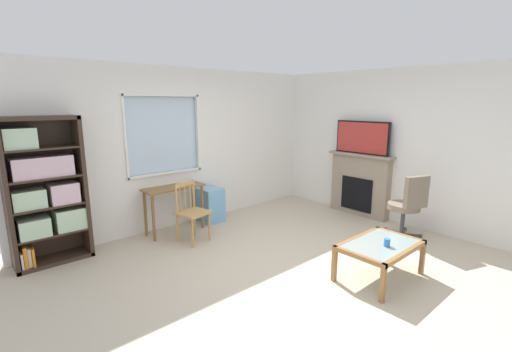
# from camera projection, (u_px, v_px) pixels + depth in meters

# --- Properties ---
(ground) EXTENTS (6.37, 5.81, 0.02)m
(ground) POSITION_uv_depth(u_px,v_px,m) (286.00, 268.00, 4.46)
(ground) COLOR beige
(wall_back_with_window) EXTENTS (5.37, 0.15, 2.62)m
(wall_back_with_window) POSITION_uv_depth(u_px,v_px,m) (186.00, 148.00, 5.97)
(wall_back_with_window) COLOR white
(wall_back_with_window) RESTS_ON ground
(wall_right) EXTENTS (0.12, 5.01, 2.62)m
(wall_right) POSITION_uv_depth(u_px,v_px,m) (398.00, 147.00, 5.97)
(wall_right) COLOR white
(wall_right) RESTS_ON ground
(bookshelf) EXTENTS (0.90, 0.38, 1.90)m
(bookshelf) POSITION_uv_depth(u_px,v_px,m) (45.00, 192.00, 4.43)
(bookshelf) COLOR #38281E
(bookshelf) RESTS_ON ground
(desk_under_window) EXTENTS (0.96, 0.38, 0.75)m
(desk_under_window) POSITION_uv_depth(u_px,v_px,m) (174.00, 195.00, 5.56)
(desk_under_window) COLOR brown
(desk_under_window) RESTS_ON ground
(wooden_chair) EXTENTS (0.49, 0.47, 0.90)m
(wooden_chair) POSITION_uv_depth(u_px,v_px,m) (191.00, 211.00, 5.21)
(wooden_chair) COLOR tan
(wooden_chair) RESTS_ON ground
(plastic_drawer_unit) EXTENTS (0.35, 0.40, 0.59)m
(plastic_drawer_unit) POSITION_uv_depth(u_px,v_px,m) (211.00, 205.00, 6.13)
(plastic_drawer_unit) COLOR #72ADDB
(plastic_drawer_unit) RESTS_ON ground
(fireplace) EXTENTS (0.26, 1.23, 1.15)m
(fireplace) POSITION_uv_depth(u_px,v_px,m) (360.00, 184.00, 6.46)
(fireplace) COLOR gray
(fireplace) RESTS_ON ground
(tv) EXTENTS (0.06, 1.04, 0.59)m
(tv) POSITION_uv_depth(u_px,v_px,m) (362.00, 138.00, 6.27)
(tv) COLOR black
(tv) RESTS_ON fireplace
(office_chair) EXTENTS (0.58, 0.62, 1.00)m
(office_chair) POSITION_uv_depth(u_px,v_px,m) (408.00, 203.00, 5.31)
(office_chair) COLOR #7A6B5B
(office_chair) RESTS_ON ground
(coffee_table) EXTENTS (0.99, 0.66, 0.43)m
(coffee_table) POSITION_uv_depth(u_px,v_px,m) (380.00, 248.00, 4.13)
(coffee_table) COLOR #8C9E99
(coffee_table) RESTS_ON ground
(sippy_cup) EXTENTS (0.07, 0.07, 0.09)m
(sippy_cup) POSITION_uv_depth(u_px,v_px,m) (387.00, 242.00, 4.03)
(sippy_cup) COLOR #337FD6
(sippy_cup) RESTS_ON coffee_table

